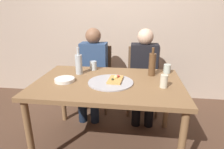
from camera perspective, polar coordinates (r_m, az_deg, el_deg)
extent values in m
plane|color=#513828|center=(2.24, -1.00, -19.92)|extent=(8.00, 8.00, 0.00)
cube|color=#BCA893|center=(3.08, 2.64, 17.08)|extent=(6.00, 0.10, 2.60)
cube|color=olive|center=(1.87, -1.13, -2.63)|extent=(1.43, 0.93, 0.04)
cylinder|color=olive|center=(1.92, -23.52, -16.24)|extent=(0.06, 0.06, 0.70)
cylinder|color=olive|center=(1.73, 20.04, -19.94)|extent=(0.06, 0.06, 0.70)
cylinder|color=olive|center=(2.54, -14.51, -6.22)|extent=(0.06, 0.06, 0.70)
cylinder|color=olive|center=(2.40, 16.14, -7.89)|extent=(0.06, 0.06, 0.70)
cylinder|color=#ADADB2|center=(1.82, -0.40, -2.33)|extent=(0.43, 0.43, 0.01)
cube|color=tan|center=(1.85, 1.03, -1.52)|extent=(0.15, 0.23, 0.02)
sphere|color=#EAD184|center=(1.86, 1.15, -0.74)|extent=(0.04, 0.04, 0.04)
sphere|color=#2D381E|center=(1.81, 0.18, -1.44)|extent=(0.02, 0.02, 0.02)
sphere|color=#B22D23|center=(1.89, 1.91, -0.55)|extent=(0.03, 0.03, 0.03)
cylinder|color=brown|center=(2.04, 11.93, 2.90)|extent=(0.07, 0.07, 0.24)
cylinder|color=brown|center=(2.00, 12.22, 7.00)|extent=(0.03, 0.03, 0.06)
cylinder|color=#B2BCC1|center=(2.08, -9.91, 2.98)|extent=(0.07, 0.07, 0.21)
cylinder|color=#B2BCC1|center=(2.04, -10.14, 6.90)|extent=(0.03, 0.03, 0.08)
cylinder|color=#B7C6BC|center=(2.18, 16.17, 1.69)|extent=(0.08, 0.08, 0.10)
cylinder|color=silver|center=(2.21, -5.63, 2.71)|extent=(0.08, 0.08, 0.10)
cylinder|color=beige|center=(1.77, 15.29, -1.93)|extent=(0.07, 0.07, 0.12)
cylinder|color=white|center=(1.91, -13.99, -1.57)|extent=(0.19, 0.19, 0.03)
cube|color=brown|center=(2.74, -5.33, -1.45)|extent=(0.44, 0.44, 0.05)
cube|color=brown|center=(2.86, -4.60, 4.18)|extent=(0.44, 0.04, 0.45)
cylinder|color=brown|center=(2.63, -1.98, -7.94)|extent=(0.04, 0.04, 0.42)
cylinder|color=brown|center=(2.71, -9.99, -7.36)|extent=(0.04, 0.04, 0.42)
cylinder|color=brown|center=(2.97, -0.80, -4.64)|extent=(0.04, 0.04, 0.42)
cylinder|color=brown|center=(3.04, -7.92, -4.22)|extent=(0.04, 0.04, 0.42)
cube|color=brown|center=(2.68, 9.25, -2.10)|extent=(0.44, 0.44, 0.05)
cube|color=brown|center=(2.80, 9.39, 3.67)|extent=(0.44, 0.04, 0.45)
cylinder|color=brown|center=(2.62, 13.27, -8.61)|extent=(0.04, 0.04, 0.42)
cylinder|color=brown|center=(2.60, 4.85, -8.31)|extent=(0.04, 0.04, 0.42)
cylinder|color=brown|center=(2.96, 12.60, -5.21)|extent=(0.04, 0.04, 0.42)
cylinder|color=brown|center=(2.95, 5.21, -4.93)|extent=(0.04, 0.04, 0.42)
cube|color=navy|center=(2.68, -5.40, 3.91)|extent=(0.36, 0.22, 0.52)
sphere|color=brown|center=(2.61, -5.65, 11.45)|extent=(0.21, 0.21, 0.21)
cylinder|color=black|center=(2.56, -4.44, -2.94)|extent=(0.12, 0.40, 0.12)
cylinder|color=black|center=(2.60, -7.90, -2.75)|extent=(0.12, 0.40, 0.12)
cylinder|color=black|center=(2.48, -5.24, -9.49)|extent=(0.11, 0.11, 0.45)
cylinder|color=black|center=(2.52, -8.85, -9.19)|extent=(0.11, 0.11, 0.45)
cube|color=black|center=(2.62, 9.54, 3.37)|extent=(0.36, 0.22, 0.52)
sphere|color=beige|center=(2.55, 9.98, 11.07)|extent=(0.21, 0.21, 0.21)
cylinder|color=black|center=(2.52, 11.17, -3.64)|extent=(0.12, 0.40, 0.12)
cylinder|color=black|center=(2.51, 7.52, -3.50)|extent=(0.12, 0.40, 0.12)
cylinder|color=black|center=(2.44, 11.09, -10.35)|extent=(0.11, 0.11, 0.45)
cylinder|color=black|center=(2.43, 7.27, -10.22)|extent=(0.11, 0.11, 0.45)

